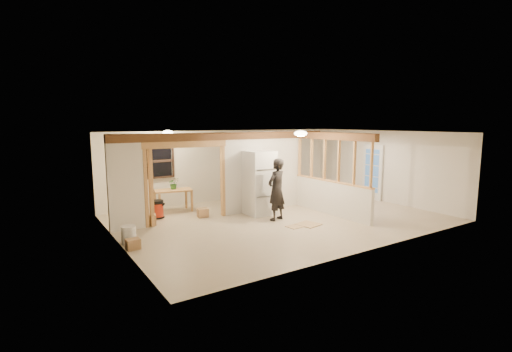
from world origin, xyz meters
TOP-DOWN VIEW (x-y plane):
  - floor at (0.00, 0.00)m, footprint 9.00×6.50m
  - ceiling at (0.00, 0.00)m, footprint 9.00×6.50m
  - wall_back at (0.00, 3.25)m, footprint 9.00×0.01m
  - wall_front at (0.00, -3.25)m, footprint 9.00×0.01m
  - wall_left at (-4.50, 0.00)m, footprint 0.01×6.50m
  - wall_right at (4.50, 0.00)m, footprint 0.01×6.50m
  - partition_left_stub at (-4.05, 1.20)m, footprint 0.90×0.12m
  - partition_center at (0.20, 1.20)m, footprint 2.80×0.12m
  - doorway_frame at (-2.40, 1.20)m, footprint 2.46×0.14m
  - header_beam_back at (-1.00, 1.20)m, footprint 7.00×0.18m
  - header_beam_right at (1.60, -0.40)m, footprint 0.18×3.30m
  - pony_wall at (1.60, -0.40)m, footprint 0.12×3.20m
  - stud_partition at (1.60, -0.40)m, footprint 0.14×3.20m
  - window_back at (-2.60, 3.17)m, footprint 1.12×0.10m
  - french_door at (4.42, 0.40)m, footprint 0.12×0.86m
  - ceiling_dome_main at (0.30, -0.50)m, footprint 0.36×0.36m
  - ceiling_dome_util at (-2.50, 2.30)m, footprint 0.32×0.32m
  - hanging_bulb at (-2.00, 1.60)m, footprint 0.07×0.07m
  - refrigerator at (-0.24, 0.75)m, footprint 0.80×0.77m
  - woman at (-0.20, -0.08)m, footprint 0.75×0.60m
  - work_table at (-2.33, 2.46)m, footprint 1.22×0.79m
  - potted_plant at (-2.29, 2.52)m, footprint 0.33×0.29m
  - shop_vac at (-3.01, 1.98)m, footprint 0.45×0.45m
  - bookshelf at (2.66, 3.03)m, footprint 0.91×0.30m
  - bucket at (-4.30, 0.06)m, footprint 0.41×0.41m
  - box_util_a at (-1.84, 1.37)m, footprint 0.34×0.30m
  - box_util_b at (-3.41, 1.38)m, footprint 0.36×0.36m
  - box_front at (-4.33, -0.38)m, footprint 0.30×0.25m
  - floor_panel_near at (0.25, -0.96)m, footprint 0.67×0.67m
  - floor_panel_far at (-0.18, -0.92)m, footprint 0.47×0.39m

SIDE VIEW (x-z plane):
  - floor at x=0.00m, z-range -0.01..0.00m
  - floor_panel_far at x=-0.18m, z-range 0.00..0.01m
  - floor_panel_near at x=0.25m, z-range 0.00..0.02m
  - box_front at x=-4.33m, z-range 0.00..0.24m
  - box_util_a at x=-1.84m, z-range 0.00..0.26m
  - box_util_b at x=-3.41m, z-range 0.00..0.28m
  - bucket at x=-4.30m, z-range 0.00..0.42m
  - shop_vac at x=-3.01m, z-range 0.00..0.54m
  - work_table at x=-2.33m, z-range 0.00..0.71m
  - pony_wall at x=1.60m, z-range 0.00..1.00m
  - woman at x=-0.20m, z-range 0.00..1.78m
  - potted_plant at x=-2.29m, z-range 0.71..1.07m
  - bookshelf at x=2.66m, z-range 0.00..1.81m
  - refrigerator at x=-0.24m, z-range 0.00..1.93m
  - french_door at x=4.42m, z-range 0.00..2.00m
  - doorway_frame at x=-2.40m, z-range 0.00..2.20m
  - wall_back at x=0.00m, z-range 0.00..2.50m
  - wall_front at x=0.00m, z-range 0.00..2.50m
  - wall_left at x=-4.50m, z-range 0.00..2.50m
  - wall_right at x=4.50m, z-range 0.00..2.50m
  - partition_left_stub at x=-4.05m, z-range 0.00..2.50m
  - partition_center at x=0.20m, z-range 0.00..2.50m
  - window_back at x=-2.60m, z-range 1.00..2.10m
  - stud_partition at x=1.60m, z-range 1.00..2.32m
  - hanging_bulb at x=-2.00m, z-range 2.15..2.22m
  - header_beam_back at x=-1.00m, z-range 2.27..2.49m
  - header_beam_right at x=1.60m, z-range 2.27..2.49m
  - ceiling_dome_main at x=0.30m, z-range 2.40..2.56m
  - ceiling_dome_util at x=-2.50m, z-range 2.41..2.55m
  - ceiling at x=0.00m, z-range 2.50..2.50m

